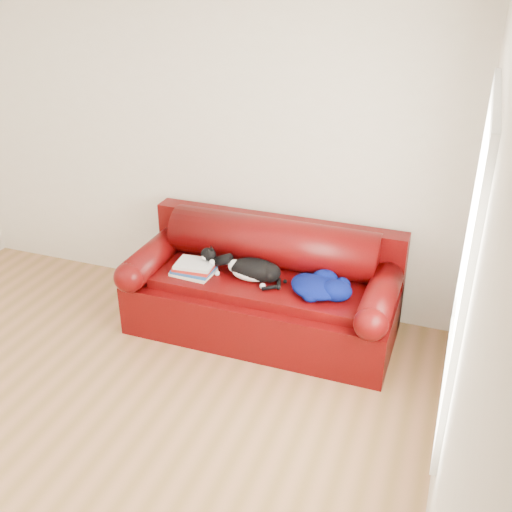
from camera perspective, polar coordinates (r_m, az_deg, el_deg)
The scene contains 7 objects.
ground at distance 4.24m, azimuth -17.25°, elevation -15.30°, with size 4.50×4.50×0.00m, color olive.
room_shell at distance 3.33m, azimuth -19.26°, elevation 6.11°, with size 4.52×4.02×2.61m.
sofa_base at distance 4.82m, azimuth 0.59°, elevation -4.69°, with size 2.10×0.90×0.50m.
sofa_back at distance 4.87m, azimuth 1.57°, elevation -0.23°, with size 2.10×1.01×0.88m.
book_stack at distance 4.73m, azimuth -5.90°, elevation -1.16°, with size 0.33×0.26×0.10m.
cat at distance 4.60m, azimuth -0.21°, elevation -1.37°, with size 0.58×0.27×0.21m.
blanket at distance 4.45m, azimuth 6.13°, elevation -2.84°, with size 0.51×0.41×0.15m.
Camera 1 is at (2.16, -2.37, 2.77)m, focal length 42.00 mm.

